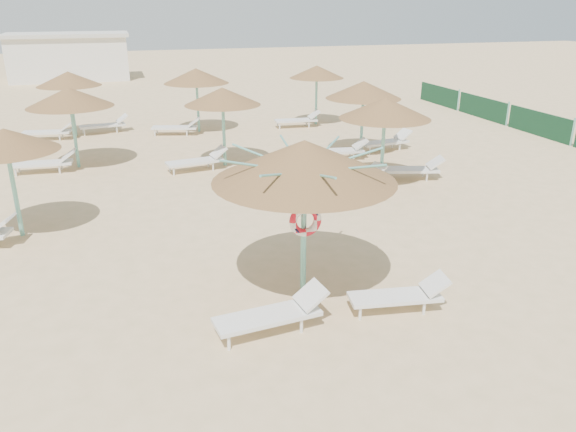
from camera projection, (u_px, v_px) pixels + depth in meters
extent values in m
plane|color=#DCB586|center=(294.00, 288.00, 11.20)|extent=(120.00, 120.00, 0.00)
cylinder|color=#68B4A7|center=(304.00, 232.00, 10.62)|extent=(0.11, 0.11, 2.55)
cone|color=brown|center=(304.00, 161.00, 10.12)|extent=(3.40, 3.40, 0.76)
cylinder|color=#68B4A7|center=(304.00, 175.00, 10.22)|extent=(0.20, 0.20, 0.12)
cylinder|color=#68B4A7|center=(344.00, 160.00, 10.35)|extent=(1.53, 0.04, 0.39)
cylinder|color=#68B4A7|center=(323.00, 153.00, 10.78)|extent=(1.12, 1.12, 0.39)
cylinder|color=#68B4A7|center=(292.00, 153.00, 10.84)|extent=(0.04, 1.53, 0.39)
cylinder|color=#68B4A7|center=(267.00, 158.00, 10.48)|extent=(1.12, 1.12, 0.39)
cylinder|color=#68B4A7|center=(262.00, 167.00, 9.93)|extent=(1.53, 0.04, 0.39)
cylinder|color=#68B4A7|center=(284.00, 174.00, 9.50)|extent=(1.12, 1.12, 0.39)
cylinder|color=#68B4A7|center=(319.00, 175.00, 9.44)|extent=(0.04, 1.53, 0.39)
cylinder|color=#68B4A7|center=(344.00, 169.00, 9.79)|extent=(1.12, 1.12, 0.39)
torus|color=red|center=(305.00, 221.00, 10.44)|extent=(0.63, 0.15, 0.63)
cylinder|color=silver|center=(229.00, 343.00, 9.17)|extent=(0.06, 0.06, 0.27)
cylinder|color=silver|center=(220.00, 328.00, 9.58)|extent=(0.06, 0.06, 0.27)
cylinder|color=silver|center=(301.00, 326.00, 9.66)|extent=(0.06, 0.06, 0.27)
cylinder|color=silver|center=(290.00, 312.00, 10.07)|extent=(0.06, 0.06, 0.27)
cube|color=silver|center=(267.00, 317.00, 9.60)|extent=(1.90, 0.81, 0.08)
cube|color=silver|center=(311.00, 295.00, 9.83)|extent=(0.54, 0.63, 0.35)
cylinder|color=silver|center=(360.00, 314.00, 10.05)|extent=(0.05, 0.05, 0.25)
cylinder|color=silver|center=(354.00, 301.00, 10.46)|extent=(0.05, 0.05, 0.25)
cylinder|color=silver|center=(424.00, 308.00, 10.22)|extent=(0.05, 0.05, 0.25)
cylinder|color=silver|center=(415.00, 297.00, 10.63)|extent=(0.05, 0.05, 0.25)
cube|color=silver|center=(395.00, 297.00, 10.30)|extent=(1.75, 0.78, 0.07)
cube|color=silver|center=(435.00, 284.00, 10.33)|extent=(0.50, 0.59, 0.32)
cylinder|color=#68B4A7|center=(14.00, 191.00, 13.32)|extent=(0.11, 0.11, 2.30)
cone|color=brown|center=(5.00, 140.00, 12.88)|extent=(2.37, 2.37, 0.53)
cylinder|color=#68B4A7|center=(7.00, 150.00, 12.96)|extent=(0.20, 0.20, 0.12)
cube|color=silver|center=(2.00, 224.00, 12.93)|extent=(0.61, 0.70, 0.36)
cylinder|color=#68B4A7|center=(75.00, 134.00, 18.97)|extent=(0.11, 0.11, 2.30)
cone|color=brown|center=(69.00, 97.00, 18.53)|extent=(2.82, 2.82, 0.63)
cylinder|color=#68B4A7|center=(70.00, 104.00, 18.62)|extent=(0.20, 0.20, 0.12)
cylinder|color=silver|center=(16.00, 172.00, 18.28)|extent=(0.06, 0.06, 0.28)
cylinder|color=silver|center=(19.00, 168.00, 18.74)|extent=(0.06, 0.06, 0.28)
cylinder|color=silver|center=(60.00, 170.00, 18.58)|extent=(0.06, 0.06, 0.28)
cylinder|color=silver|center=(62.00, 166.00, 19.03)|extent=(0.06, 0.06, 0.28)
cube|color=silver|center=(42.00, 163.00, 18.62)|extent=(1.93, 0.73, 0.08)
cube|color=silver|center=(68.00, 155.00, 18.72)|extent=(0.52, 0.63, 0.36)
cylinder|color=#68B4A7|center=(73.00, 109.00, 23.42)|extent=(0.11, 0.11, 2.30)
cone|color=brown|center=(68.00, 79.00, 22.97)|extent=(2.58, 2.58, 0.58)
cylinder|color=#68B4A7|center=(69.00, 85.00, 23.06)|extent=(0.20, 0.20, 0.12)
cylinder|color=silver|center=(25.00, 138.00, 22.79)|extent=(0.06, 0.06, 0.28)
cylinder|color=silver|center=(28.00, 136.00, 23.25)|extent=(0.06, 0.06, 0.28)
cylinder|color=silver|center=(60.00, 137.00, 22.97)|extent=(0.06, 0.06, 0.28)
cylinder|color=silver|center=(62.00, 135.00, 23.43)|extent=(0.06, 0.06, 0.28)
cube|color=silver|center=(46.00, 132.00, 23.06)|extent=(1.97, 0.89, 0.08)
cube|color=silver|center=(67.00, 126.00, 23.09)|extent=(0.57, 0.67, 0.36)
cylinder|color=silver|center=(84.00, 133.00, 23.81)|extent=(0.06, 0.06, 0.28)
cylinder|color=silver|center=(83.00, 130.00, 24.23)|extent=(0.06, 0.06, 0.28)
cylinder|color=silver|center=(117.00, 130.00, 24.35)|extent=(0.06, 0.06, 0.28)
cylinder|color=silver|center=(115.00, 127.00, 24.77)|extent=(0.06, 0.06, 0.28)
cube|color=silver|center=(102.00, 126.00, 24.28)|extent=(1.97, 0.89, 0.08)
cube|color=silver|center=(122.00, 118.00, 24.53)|extent=(0.57, 0.67, 0.36)
cylinder|color=#68B4A7|center=(224.00, 133.00, 19.19)|extent=(0.11, 0.11, 2.30)
cone|color=brown|center=(222.00, 96.00, 18.75)|extent=(2.57, 2.57, 0.58)
cylinder|color=#68B4A7|center=(223.00, 103.00, 18.83)|extent=(0.20, 0.20, 0.12)
cylinder|color=silver|center=(174.00, 172.00, 18.36)|extent=(0.06, 0.06, 0.28)
cylinder|color=silver|center=(170.00, 168.00, 18.78)|extent=(0.06, 0.06, 0.28)
cylinder|color=silver|center=(213.00, 167.00, 18.91)|extent=(0.06, 0.06, 0.28)
cylinder|color=silver|center=(208.00, 163.00, 19.33)|extent=(0.06, 0.06, 0.28)
cube|color=silver|center=(195.00, 162.00, 18.83)|extent=(1.98, 0.92, 0.08)
cube|color=silver|center=(218.00, 152.00, 19.09)|extent=(0.58, 0.67, 0.36)
cylinder|color=#68B4A7|center=(198.00, 105.00, 24.26)|extent=(0.11, 0.11, 2.30)
cone|color=brown|center=(196.00, 76.00, 23.81)|extent=(2.77, 2.77, 0.62)
cylinder|color=#68B4A7|center=(196.00, 82.00, 23.90)|extent=(0.20, 0.20, 0.12)
cylinder|color=silver|center=(155.00, 133.00, 23.71)|extent=(0.06, 0.06, 0.28)
cylinder|color=silver|center=(157.00, 131.00, 24.18)|extent=(0.06, 0.06, 0.28)
cylinder|color=silver|center=(187.00, 133.00, 23.74)|extent=(0.06, 0.06, 0.28)
cylinder|color=silver|center=(188.00, 130.00, 24.21)|extent=(0.06, 0.06, 0.28)
cube|color=silver|center=(174.00, 128.00, 23.90)|extent=(2.00, 1.10, 0.08)
cube|color=silver|center=(194.00, 122.00, 23.83)|extent=(0.63, 0.71, 0.36)
cylinder|color=#68B4A7|center=(383.00, 149.00, 17.07)|extent=(0.11, 0.11, 2.30)
cone|color=brown|center=(385.00, 108.00, 16.63)|extent=(2.74, 2.74, 0.62)
cylinder|color=#68B4A7|center=(385.00, 116.00, 16.71)|extent=(0.20, 0.20, 0.12)
cylinder|color=silver|center=(337.00, 195.00, 16.18)|extent=(0.06, 0.06, 0.28)
cylinder|color=silver|center=(327.00, 190.00, 16.57)|extent=(0.06, 0.06, 0.28)
cylinder|color=silver|center=(373.00, 187.00, 16.86)|extent=(0.06, 0.06, 0.28)
cylinder|color=silver|center=(362.00, 183.00, 17.25)|extent=(0.06, 0.06, 0.28)
cube|color=silver|center=(353.00, 182.00, 16.71)|extent=(2.00, 1.11, 0.08)
cube|color=silver|center=(376.00, 170.00, 17.05)|extent=(0.63, 0.71, 0.36)
cylinder|color=silver|center=(384.00, 177.00, 17.75)|extent=(0.06, 0.06, 0.28)
cylinder|color=silver|center=(382.00, 173.00, 18.22)|extent=(0.06, 0.06, 0.28)
cylinder|color=silver|center=(427.00, 177.00, 17.77)|extent=(0.06, 0.06, 0.28)
cylinder|color=silver|center=(423.00, 173.00, 18.24)|extent=(0.06, 0.06, 0.28)
cube|color=silver|center=(408.00, 170.00, 17.93)|extent=(2.00, 1.11, 0.08)
cube|color=silver|center=(435.00, 162.00, 17.86)|extent=(0.63, 0.71, 0.36)
cylinder|color=#68B4A7|center=(362.00, 124.00, 20.52)|extent=(0.11, 0.11, 2.30)
cone|color=brown|center=(364.00, 90.00, 20.07)|extent=(2.72, 2.72, 0.61)
cylinder|color=#68B4A7|center=(363.00, 97.00, 20.16)|extent=(0.20, 0.20, 0.12)
cylinder|color=silver|center=(317.00, 159.00, 19.88)|extent=(0.06, 0.06, 0.28)
cylinder|color=silver|center=(314.00, 155.00, 20.34)|extent=(0.06, 0.06, 0.28)
cylinder|color=silver|center=(354.00, 157.00, 20.07)|extent=(0.06, 0.06, 0.28)
cylinder|color=silver|center=(350.00, 154.00, 20.54)|extent=(0.06, 0.06, 0.28)
cube|color=silver|center=(337.00, 151.00, 20.16)|extent=(1.97, 0.87, 0.08)
cube|color=silver|center=(360.00, 144.00, 20.20)|extent=(0.56, 0.66, 0.36)
cylinder|color=silver|center=(370.00, 151.00, 20.92)|extent=(0.06, 0.06, 0.28)
cylinder|color=silver|center=(363.00, 148.00, 21.34)|extent=(0.06, 0.06, 0.28)
cylinder|color=silver|center=(400.00, 147.00, 21.45)|extent=(0.06, 0.06, 0.28)
cylinder|color=silver|center=(392.00, 144.00, 21.87)|extent=(0.06, 0.06, 0.28)
cube|color=silver|center=(384.00, 142.00, 21.38)|extent=(1.97, 0.87, 0.08)
cube|color=silver|center=(403.00, 134.00, 21.62)|extent=(0.56, 0.66, 0.36)
cylinder|color=#68B4A7|center=(316.00, 99.00, 25.71)|extent=(0.11, 0.11, 2.30)
cone|color=brown|center=(317.00, 72.00, 25.26)|extent=(2.45, 2.45, 0.55)
cylinder|color=#68B4A7|center=(317.00, 77.00, 25.35)|extent=(0.20, 0.20, 0.12)
cylinder|color=silver|center=(280.00, 126.00, 25.03)|extent=(0.06, 0.06, 0.28)
cylinder|color=silver|center=(278.00, 124.00, 25.48)|extent=(0.06, 0.06, 0.28)
cylinder|color=silver|center=(309.00, 125.00, 25.30)|extent=(0.06, 0.06, 0.28)
cylinder|color=silver|center=(306.00, 123.00, 25.75)|extent=(0.06, 0.06, 0.28)
cube|color=silver|center=(296.00, 120.00, 25.35)|extent=(1.94, 0.77, 0.08)
cube|color=silver|center=(314.00, 114.00, 25.43)|extent=(0.53, 0.64, 0.36)
cube|color=silver|center=(70.00, 58.00, 40.33)|extent=(8.00, 4.00, 3.00)
cube|color=beige|center=(66.00, 35.00, 39.75)|extent=(8.40, 4.40, 0.25)
cube|color=#1A502F|center=(539.00, 124.00, 23.73)|extent=(0.08, 3.80, 1.00)
cylinder|color=#68B4A7|center=(573.00, 132.00, 22.02)|extent=(0.08, 0.08, 1.10)
cube|color=#1A502F|center=(483.00, 108.00, 27.31)|extent=(0.08, 3.80, 1.00)
cylinder|color=#68B4A7|center=(508.00, 114.00, 25.59)|extent=(0.08, 0.08, 1.10)
cube|color=#1A502F|center=(439.00, 95.00, 30.88)|extent=(0.08, 3.80, 1.00)
cylinder|color=#68B4A7|center=(458.00, 100.00, 29.17)|extent=(0.08, 0.08, 1.10)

